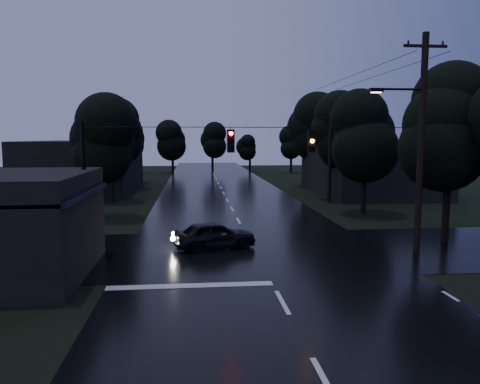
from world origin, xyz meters
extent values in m
plane|color=black|center=(0.00, 0.00, 0.00)|extent=(160.00, 160.00, 0.00)
cube|color=black|center=(0.00, 30.00, 0.00)|extent=(12.00, 120.00, 0.02)
cube|color=black|center=(0.00, 12.00, 0.00)|extent=(60.00, 9.00, 0.02)
cube|color=black|center=(-10.00, 9.00, 3.20)|extent=(6.00, 7.00, 0.12)
cube|color=black|center=(-7.00, 9.00, 3.20)|extent=(0.30, 7.00, 0.15)
cylinder|color=black|center=(-7.20, 6.00, 1.50)|extent=(0.10, 0.10, 3.00)
cylinder|color=black|center=(-7.20, 12.00, 1.50)|extent=(0.10, 0.10, 3.00)
cube|color=#FFB566|center=(-7.05, 7.50, 2.50)|extent=(0.06, 1.60, 0.50)
cube|color=#FFB566|center=(-7.05, 10.20, 2.50)|extent=(0.06, 1.20, 0.50)
cube|color=black|center=(14.00, 34.00, 2.20)|extent=(10.00, 14.00, 4.40)
cube|color=black|center=(-14.00, 40.00, 2.50)|extent=(10.00, 16.00, 5.00)
cylinder|color=black|center=(7.50, 11.00, 5.00)|extent=(0.30, 0.30, 10.00)
cube|color=black|center=(7.50, 11.00, 9.40)|extent=(2.00, 0.12, 0.12)
cylinder|color=black|center=(6.40, 11.00, 7.50)|extent=(2.20, 0.10, 0.10)
cube|color=black|center=(5.30, 11.00, 7.45)|extent=(0.60, 0.25, 0.18)
cube|color=#FFB266|center=(5.30, 11.00, 7.35)|extent=(0.45, 0.18, 0.03)
cylinder|color=black|center=(8.30, 28.00, 3.75)|extent=(0.30, 0.30, 7.50)
cube|color=black|center=(8.30, 28.00, 6.90)|extent=(2.00, 0.12, 0.12)
cylinder|color=black|center=(-7.50, 11.00, 3.00)|extent=(0.18, 0.18, 6.00)
cylinder|color=black|center=(0.00, 11.00, 5.80)|extent=(15.00, 0.03, 0.03)
cube|color=black|center=(-1.20, 11.00, 5.20)|extent=(0.32, 0.25, 1.00)
sphere|color=#FF0C07|center=(-1.20, 10.85, 5.20)|extent=(0.18, 0.18, 0.18)
cube|color=black|center=(2.40, 11.00, 5.20)|extent=(0.32, 0.25, 1.00)
sphere|color=orange|center=(2.40, 10.85, 5.20)|extent=(0.18, 0.18, 0.18)
cylinder|color=black|center=(10.00, 13.00, 1.40)|extent=(0.36, 0.36, 2.80)
sphere|color=black|center=(10.00, 13.00, 4.80)|extent=(4.48, 4.48, 4.48)
sphere|color=black|center=(10.00, 13.00, 6.00)|extent=(4.48, 4.48, 4.48)
sphere|color=black|center=(10.00, 13.00, 7.20)|extent=(4.48, 4.48, 4.48)
cylinder|color=black|center=(-9.00, 22.00, 1.22)|extent=(0.36, 0.36, 2.45)
sphere|color=black|center=(-9.00, 22.00, 4.20)|extent=(3.92, 3.92, 3.92)
sphere|color=black|center=(-9.00, 22.00, 5.25)|extent=(3.92, 3.92, 3.92)
sphere|color=black|center=(-9.00, 22.00, 6.30)|extent=(3.92, 3.92, 3.92)
cylinder|color=black|center=(-9.60, 30.00, 1.31)|extent=(0.36, 0.36, 2.62)
sphere|color=black|center=(-9.60, 30.00, 4.50)|extent=(4.20, 4.20, 4.20)
sphere|color=black|center=(-9.60, 30.00, 5.62)|extent=(4.20, 4.20, 4.20)
sphere|color=black|center=(-9.60, 30.00, 6.75)|extent=(4.20, 4.20, 4.20)
cylinder|color=black|center=(-10.20, 40.00, 1.40)|extent=(0.36, 0.36, 2.80)
sphere|color=black|center=(-10.20, 40.00, 4.80)|extent=(4.48, 4.48, 4.48)
sphere|color=black|center=(-10.20, 40.00, 6.00)|extent=(4.48, 4.48, 4.48)
sphere|color=black|center=(-10.20, 40.00, 7.20)|extent=(4.48, 4.48, 4.48)
cylinder|color=black|center=(9.00, 22.00, 1.31)|extent=(0.36, 0.36, 2.62)
sphere|color=black|center=(9.00, 22.00, 4.50)|extent=(4.20, 4.20, 4.20)
sphere|color=black|center=(9.00, 22.00, 5.62)|extent=(4.20, 4.20, 4.20)
sphere|color=black|center=(9.00, 22.00, 6.75)|extent=(4.20, 4.20, 4.20)
cylinder|color=black|center=(9.60, 30.00, 1.40)|extent=(0.36, 0.36, 2.80)
sphere|color=black|center=(9.60, 30.00, 4.80)|extent=(4.48, 4.48, 4.48)
sphere|color=black|center=(9.60, 30.00, 6.00)|extent=(4.48, 4.48, 4.48)
sphere|color=black|center=(9.60, 30.00, 7.20)|extent=(4.48, 4.48, 4.48)
cylinder|color=black|center=(10.20, 40.00, 1.49)|extent=(0.36, 0.36, 2.97)
sphere|color=black|center=(10.20, 40.00, 5.10)|extent=(4.76, 4.76, 4.76)
sphere|color=black|center=(10.20, 40.00, 6.38)|extent=(4.76, 4.76, 4.76)
sphere|color=black|center=(10.20, 40.00, 7.65)|extent=(4.76, 4.76, 4.76)
imported|color=black|center=(-1.85, 12.75, 0.67)|extent=(4.21, 2.49, 1.34)
camera|label=1|loc=(-2.82, -9.48, 5.36)|focal=35.00mm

